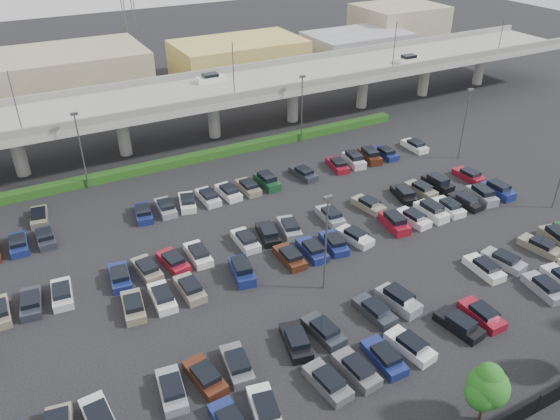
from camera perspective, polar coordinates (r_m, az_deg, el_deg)
name	(u,v)px	position (r m, az deg, el deg)	size (l,w,h in m)	color
ground	(284,247)	(59.56, 0.47, -3.88)	(280.00, 280.00, 0.00)	black
overpass	(179,99)	(83.00, -10.52, 11.34)	(150.00, 13.00, 15.80)	gray
hedge	(201,156)	(79.28, -8.25, 5.58)	(66.00, 1.60, 1.10)	#183E12
tree_row	(476,394)	(42.18, 19.82, -17.65)	(65.07, 3.66, 5.94)	#332316
parked_cars	(304,256)	(57.21, 2.55, -4.84)	(62.79, 41.64, 1.67)	maroon
light_poles	(240,198)	(56.24, -4.18, 1.26)	(66.90, 48.38, 10.30)	#4C4C51
distant_buildings	(191,61)	(114.80, -9.24, 15.16)	(138.00, 24.00, 9.00)	gray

